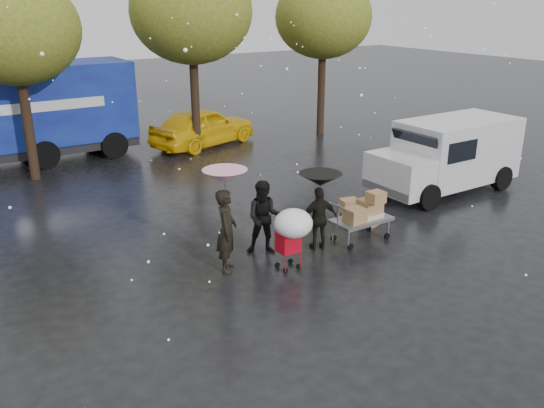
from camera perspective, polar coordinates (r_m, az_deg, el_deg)
ground at (r=13.27m, az=2.16°, el=-5.84°), size 90.00×90.00×0.00m
person_pink at (r=12.61m, az=-4.53°, el=-2.63°), size 0.76×0.82×1.88m
person_middle at (r=13.43m, az=-0.74°, el=-1.36°), size 1.09×1.04×1.78m
person_black at (r=13.74m, az=4.70°, el=-1.44°), size 0.97×0.59×1.55m
umbrella_pink at (r=12.19m, az=-4.69°, el=2.73°), size 0.97×0.97×2.33m
umbrella_black at (r=13.42m, az=4.82°, el=2.42°), size 1.01×1.01×1.90m
vendor_cart at (r=14.39m, az=9.14°, el=-0.84°), size 1.52×0.80×1.27m
shopping_cart at (r=12.46m, az=2.05°, el=-2.25°), size 0.84×0.84×1.46m
white_van at (r=18.66m, az=17.04°, el=4.76°), size 4.91×2.18×2.20m
blue_truck at (r=22.65m, az=-23.45°, el=8.11°), size 8.30×2.60×3.50m
box_ground_near at (r=15.48m, az=9.63°, el=-1.41°), size 0.55×0.49×0.42m
box_ground_far at (r=16.36m, az=7.68°, el=-0.17°), size 0.57×0.48×0.39m
yellow_taxi at (r=23.64m, az=-6.83°, el=7.63°), size 4.96×3.11×1.57m
tree_row at (r=20.77m, az=-15.72°, el=17.18°), size 21.60×4.40×7.12m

